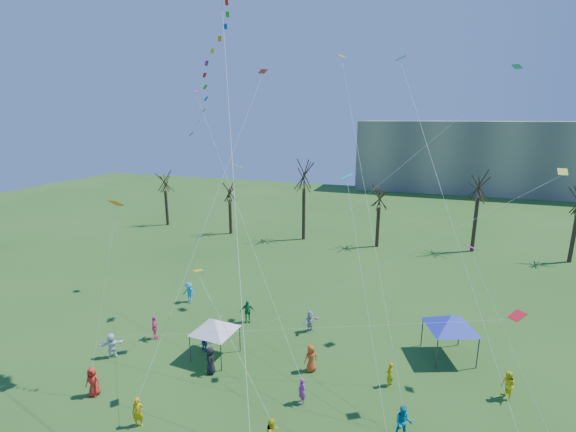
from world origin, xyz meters
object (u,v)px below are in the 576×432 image
(distant_building, at_px, (502,157))
(big_box_kite, at_px, (214,72))
(canopy_tent_white, at_px, (215,325))
(canopy_tent_blue, at_px, (451,322))

(distant_building, bearing_deg, big_box_kite, -109.69)
(distant_building, xyz_separation_m, canopy_tent_white, (-27.94, -74.55, -5.14))
(distant_building, xyz_separation_m, big_box_kite, (-26.87, -75.07, 10.87))
(big_box_kite, bearing_deg, canopy_tent_blue, 22.15)
(big_box_kite, xyz_separation_m, canopy_tent_white, (-1.07, 0.52, -16.01))
(distant_building, height_order, big_box_kite, big_box_kite)
(big_box_kite, height_order, canopy_tent_blue, big_box_kite)
(distant_building, distance_m, canopy_tent_blue, 70.77)
(distant_building, bearing_deg, canopy_tent_blue, -100.57)
(distant_building, distance_m, big_box_kite, 80.47)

